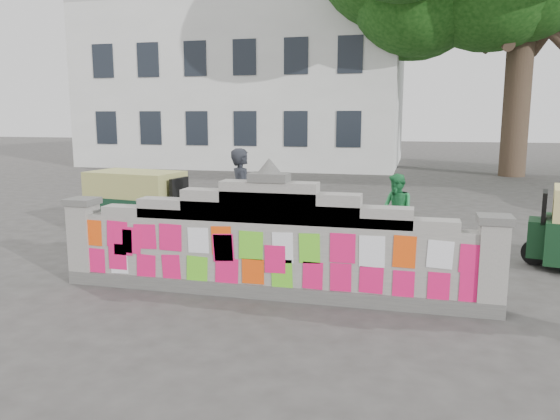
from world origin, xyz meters
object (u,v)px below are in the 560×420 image
Objects in this scene: cyclist_bike at (243,229)px; cyclist_rider at (242,210)px; rickshaw_left at (139,202)px; pedestrian at (397,211)px.

cyclist_bike is 0.36m from cyclist_rider.
cyclist_rider is 0.68× the size of rickshaw_left.
pedestrian is at bearing -85.11° from cyclist_rider.
pedestrian is 5.55m from rickshaw_left.
cyclist_rider is 1.21× the size of pedestrian.
rickshaw_left is (-2.81, 1.28, -0.16)m from cyclist_rider.
pedestrian reaches higher than rickshaw_left.
cyclist_rider is 3.09m from rickshaw_left.
rickshaw_left reaches higher than cyclist_bike.
cyclist_bike is at bearing -0.00° from cyclist_rider.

